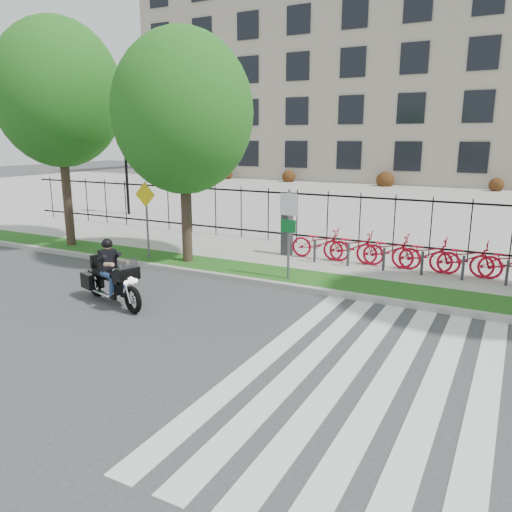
% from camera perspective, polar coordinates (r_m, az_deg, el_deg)
% --- Properties ---
extents(ground, '(120.00, 120.00, 0.00)m').
position_cam_1_polar(ground, '(10.70, -9.44, -8.90)').
color(ground, '#37373A').
rests_on(ground, ground).
extents(curb, '(60.00, 0.20, 0.15)m').
position_cam_1_polar(curb, '(13.95, 0.80, -3.05)').
color(curb, '#A09E96').
rests_on(curb, ground).
extents(grass_verge, '(60.00, 1.50, 0.15)m').
position_cam_1_polar(grass_verge, '(14.69, 2.32, -2.22)').
color(grass_verge, '#1A5214').
rests_on(grass_verge, ground).
extents(sidewalk, '(60.00, 3.50, 0.15)m').
position_cam_1_polar(sidewalk, '(16.90, 6.01, -0.19)').
color(sidewalk, gray).
rests_on(sidewalk, ground).
extents(plaza, '(80.00, 34.00, 0.10)m').
position_cam_1_polar(plaza, '(33.60, 17.44, 6.00)').
color(plaza, gray).
rests_on(plaza, ground).
extents(crosswalk_stripes, '(5.70, 8.00, 0.01)m').
position_cam_1_polar(crosswalk_stripes, '(8.87, 17.07, -14.20)').
color(crosswalk_stripes, silver).
rests_on(crosswalk_stripes, ground).
extents(iron_fence, '(30.00, 0.06, 2.00)m').
position_cam_1_polar(iron_fence, '(18.30, 8.16, 4.22)').
color(iron_fence, black).
rests_on(iron_fence, sidewalk).
extents(office_building, '(60.00, 21.90, 20.15)m').
position_cam_1_polar(office_building, '(53.40, 22.54, 18.84)').
color(office_building, '#A39684').
rests_on(office_building, ground).
extents(lamp_post_left, '(1.06, 0.70, 4.25)m').
position_cam_1_polar(lamp_post_left, '(26.85, -14.70, 11.23)').
color(lamp_post_left, black).
rests_on(lamp_post_left, ground).
extents(street_tree_0, '(4.40, 4.40, 7.89)m').
position_cam_1_polar(street_tree_0, '(19.41, -21.67, 16.85)').
color(street_tree_0, '#382A1E').
rests_on(street_tree_0, grass_verge).
extents(street_tree_1, '(4.27, 4.27, 7.07)m').
position_cam_1_polar(street_tree_1, '(15.79, -8.35, 15.90)').
color(street_tree_1, '#382A1E').
rests_on(street_tree_1, grass_verge).
extents(bike_share_station, '(10.07, 0.89, 1.50)m').
position_cam_1_polar(bike_share_station, '(15.48, 20.60, 0.02)').
color(bike_share_station, '#2D2D33').
rests_on(bike_share_station, sidewalk).
extents(sign_pole_regulatory, '(0.50, 0.09, 2.50)m').
position_cam_1_polar(sign_pole_regulatory, '(13.77, 3.74, 3.81)').
color(sign_pole_regulatory, '#59595B').
rests_on(sign_pole_regulatory, grass_verge).
extents(sign_pole_warning, '(0.78, 0.09, 2.49)m').
position_cam_1_polar(sign_pole_warning, '(16.45, -12.43, 5.11)').
color(sign_pole_warning, '#59595B').
rests_on(sign_pole_warning, grass_verge).
extents(motorcycle_rider, '(2.46, 1.21, 1.97)m').
position_cam_1_polar(motorcycle_rider, '(12.76, -16.11, -2.47)').
color(motorcycle_rider, black).
rests_on(motorcycle_rider, ground).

